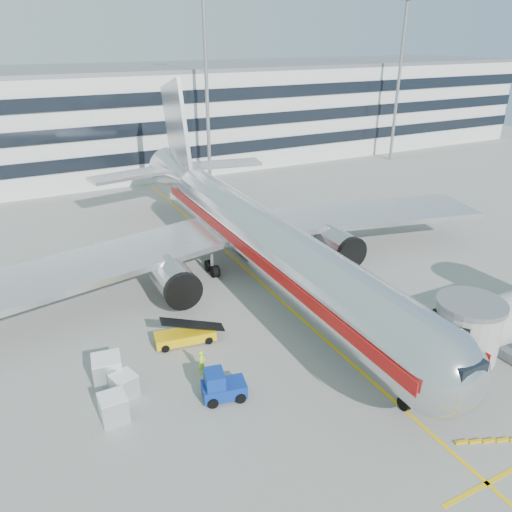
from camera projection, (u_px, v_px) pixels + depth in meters
name	position (u px, v px, depth m)	size (l,w,h in m)	color
ground	(327.00, 341.00, 36.14)	(180.00, 180.00, 0.00)	gray
lead_in_line	(263.00, 284.00, 44.27)	(0.25, 70.00, 0.01)	#E7B30C
stop_bar	(487.00, 483.00, 24.76)	(6.00, 0.25, 0.01)	#E7B30C
main_jet	(254.00, 234.00, 43.93)	(50.95, 48.70, 16.06)	silver
terminal	(125.00, 118.00, 80.03)	(150.00, 24.25, 15.60)	silver
light_mast_centre	(206.00, 77.00, 67.47)	(2.40, 1.20, 25.45)	gray
light_mast_east	(400.00, 69.00, 81.51)	(2.40, 1.20, 25.45)	gray
belt_loader	(185.00, 335.00, 35.75)	(4.61, 2.16, 2.16)	#DCA909
baggage_tug	(221.00, 386.00, 30.21)	(2.89, 2.13, 1.98)	navy
cargo_container_left	(107.00, 370.00, 31.50)	(1.99, 1.99, 1.89)	silver
cargo_container_right	(113.00, 408.00, 28.59)	(1.53, 1.53, 1.60)	silver
cargo_container_front	(124.00, 385.00, 30.52)	(1.71, 1.71, 1.47)	silver
ramp_worker	(202.00, 362.00, 32.43)	(0.62, 0.41, 1.70)	#BCFB1A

